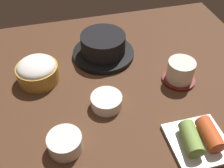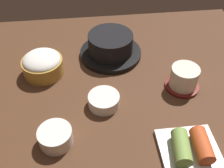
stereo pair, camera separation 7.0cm
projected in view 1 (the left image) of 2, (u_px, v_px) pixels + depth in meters
The scene contains 7 objects.
dining_table at pixel (103, 91), 74.09cm from camera, with size 100.00×76.00×2.00cm, color #4C2D1C.
stone_pot at pixel (103, 47), 81.49cm from camera, with size 18.85×18.85×7.37cm.
rice_bowl at pixel (37, 71), 73.61cm from camera, with size 11.47×11.47×6.71cm.
tea_cup_with_saucer at pixel (180, 72), 73.47cm from camera, with size 9.25×9.25×6.56cm.
banchan_cup_center at pixel (106, 101), 67.75cm from camera, with size 7.99×7.99×3.14cm.
kimchi_plate at pixel (199, 139), 59.40cm from camera, with size 12.86×12.86×4.67cm.
side_bowl_near at pixel (65, 143), 58.38cm from camera, with size 7.66×7.66×3.93cm.
Camera 1 is at (-10.73, -50.89, 53.85)cm, focal length 43.07 mm.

